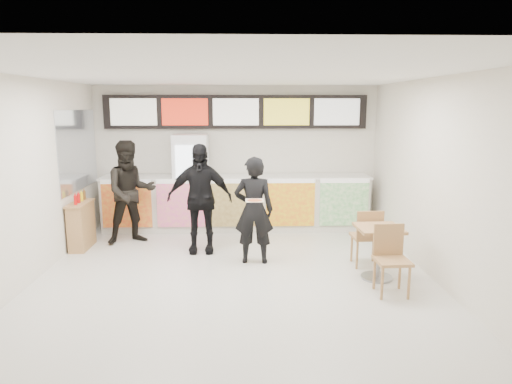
{
  "coord_description": "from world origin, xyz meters",
  "views": [
    {
      "loc": [
        0.13,
        -6.3,
        2.59
      ],
      "look_at": [
        0.36,
        1.2,
        1.16
      ],
      "focal_mm": 32.0,
      "sensor_mm": 36.0,
      "label": 1
    }
  ],
  "objects_px": {
    "condiment_ledge": "(81,225)",
    "drinks_fridge": "(191,183)",
    "customer_left": "(131,192)",
    "cafe_table": "(378,243)",
    "customer_main": "(254,210)",
    "service_counter": "(236,203)",
    "customer_mid": "(200,199)"
  },
  "relations": [
    {
      "from": "condiment_ledge",
      "to": "drinks_fridge",
      "type": "bearing_deg",
      "value": 33.51
    },
    {
      "from": "customer_left",
      "to": "cafe_table",
      "type": "bearing_deg",
      "value": -49.11
    },
    {
      "from": "customer_main",
      "to": "condiment_ledge",
      "type": "relative_size",
      "value": 1.74
    },
    {
      "from": "drinks_fridge",
      "to": "customer_main",
      "type": "distance_m",
      "value": 2.46
    },
    {
      "from": "condiment_ledge",
      "to": "cafe_table",
      "type": "bearing_deg",
      "value": -18.35
    },
    {
      "from": "drinks_fridge",
      "to": "customer_main",
      "type": "xyz_separation_m",
      "value": [
        1.25,
        -2.11,
        -0.11
      ]
    },
    {
      "from": "drinks_fridge",
      "to": "customer_left",
      "type": "bearing_deg",
      "value": -138.88
    },
    {
      "from": "service_counter",
      "to": "customer_main",
      "type": "xyz_separation_m",
      "value": [
        0.31,
        -2.09,
        0.32
      ]
    },
    {
      "from": "customer_mid",
      "to": "condiment_ledge",
      "type": "xyz_separation_m",
      "value": [
        -2.19,
        0.27,
        -0.53
      ]
    },
    {
      "from": "customer_mid",
      "to": "cafe_table",
      "type": "distance_m",
      "value": 3.14
    },
    {
      "from": "drinks_fridge",
      "to": "customer_main",
      "type": "relative_size",
      "value": 1.12
    },
    {
      "from": "drinks_fridge",
      "to": "cafe_table",
      "type": "height_order",
      "value": "drinks_fridge"
    },
    {
      "from": "customer_left",
      "to": "customer_mid",
      "type": "bearing_deg",
      "value": -47.6
    },
    {
      "from": "customer_main",
      "to": "cafe_table",
      "type": "bearing_deg",
      "value": 159.98
    },
    {
      "from": "drinks_fridge",
      "to": "cafe_table",
      "type": "xyz_separation_m",
      "value": [
        3.1,
        -2.9,
        -0.44
      ]
    },
    {
      "from": "cafe_table",
      "to": "customer_mid",
      "type": "bearing_deg",
      "value": 151.47
    },
    {
      "from": "service_counter",
      "to": "drinks_fridge",
      "type": "xyz_separation_m",
      "value": [
        -0.93,
        0.02,
        0.43
      ]
    },
    {
      "from": "customer_left",
      "to": "customer_mid",
      "type": "xyz_separation_m",
      "value": [
        1.35,
        -0.61,
        -0.0
      ]
    },
    {
      "from": "customer_left",
      "to": "cafe_table",
      "type": "relative_size",
      "value": 1.18
    },
    {
      "from": "drinks_fridge",
      "to": "customer_left",
      "type": "xyz_separation_m",
      "value": [
        -1.04,
        -0.91,
        -0.03
      ]
    },
    {
      "from": "customer_mid",
      "to": "customer_main",
      "type": "bearing_deg",
      "value": -32.44
    },
    {
      "from": "drinks_fridge",
      "to": "cafe_table",
      "type": "bearing_deg",
      "value": -43.12
    },
    {
      "from": "customer_main",
      "to": "cafe_table",
      "type": "height_order",
      "value": "customer_main"
    },
    {
      "from": "service_counter",
      "to": "cafe_table",
      "type": "distance_m",
      "value": 3.6
    },
    {
      "from": "condiment_ledge",
      "to": "customer_main",
      "type": "bearing_deg",
      "value": -15.39
    },
    {
      "from": "customer_mid",
      "to": "condiment_ledge",
      "type": "distance_m",
      "value": 2.27
    },
    {
      "from": "customer_left",
      "to": "cafe_table",
      "type": "height_order",
      "value": "customer_left"
    },
    {
      "from": "customer_mid",
      "to": "cafe_table",
      "type": "height_order",
      "value": "customer_mid"
    },
    {
      "from": "cafe_table",
      "to": "service_counter",
      "type": "bearing_deg",
      "value": 124.7
    },
    {
      "from": "customer_main",
      "to": "cafe_table",
      "type": "relative_size",
      "value": 1.08
    },
    {
      "from": "customer_mid",
      "to": "condiment_ledge",
      "type": "relative_size",
      "value": 1.9
    },
    {
      "from": "drinks_fridge",
      "to": "cafe_table",
      "type": "relative_size",
      "value": 1.21
    }
  ]
}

